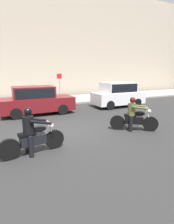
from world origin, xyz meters
name	(u,v)px	position (x,y,z in m)	size (l,w,h in m)	color
ground_plane	(64,130)	(0.00, 0.00, 0.00)	(80.00, 80.00, 0.00)	#2D2D2D
sidewalk_slab	(34,102)	(0.00, 8.00, 0.07)	(40.00, 4.40, 0.14)	#99968E
building_facade	(25,40)	(0.00, 11.40, 5.46)	(40.00, 1.40, 10.91)	#B7A893
motorcycle_with_rider_black_leather	(32,135)	(-1.63, -1.90, 0.63)	(2.12, 0.75, 1.54)	black
motorcycle_with_rider_olive	(134,117)	(2.83, -1.40, 0.62)	(1.81, 1.28, 1.50)	black
parked_sedan_maroon	(36,100)	(-0.54, 3.63, 0.88)	(4.30, 1.82, 1.72)	maroon
parked_hatchback_white	(118,94)	(5.41, 3.54, 0.93)	(3.81, 1.76, 1.80)	silver
street_sign_post	(59,83)	(2.37, 8.38, 1.52)	(0.44, 0.08, 2.26)	gray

